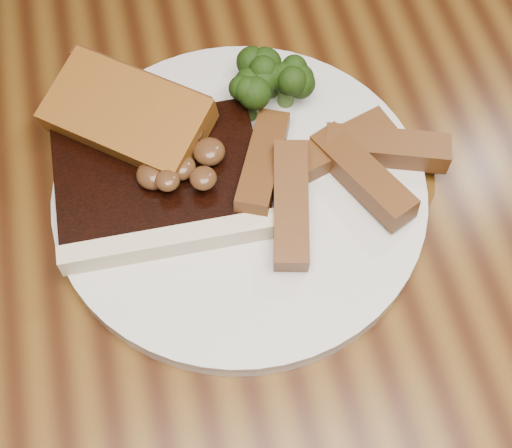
# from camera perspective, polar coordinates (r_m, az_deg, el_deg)

# --- Properties ---
(dining_table) EXTENTS (1.60, 0.90, 0.75)m
(dining_table) POSITION_cam_1_polar(r_m,az_deg,el_deg) (0.62, 2.15, -6.60)
(dining_table) COLOR #543410
(dining_table) RESTS_ON ground
(plate) EXTENTS (0.34, 0.34, 0.01)m
(plate) POSITION_cam_1_polar(r_m,az_deg,el_deg) (0.55, -1.29, 2.40)
(plate) COLOR silver
(plate) RESTS_ON dining_table
(steak) EXTENTS (0.16, 0.12, 0.02)m
(steak) POSITION_cam_1_polar(r_m,az_deg,el_deg) (0.54, -7.66, 3.31)
(steak) COLOR black
(steak) RESTS_ON plate
(steak_bone) EXTENTS (0.16, 0.02, 0.02)m
(steak_bone) POSITION_cam_1_polar(r_m,az_deg,el_deg) (0.52, -6.72, -1.61)
(steak_bone) COLOR beige
(steak_bone) RESTS_ON plate
(mushroom_pile) EXTENTS (0.07, 0.07, 0.03)m
(mushroom_pile) POSITION_cam_1_polar(r_m,az_deg,el_deg) (0.52, -7.34, 5.16)
(mushroom_pile) COLOR #4F2B18
(mushroom_pile) RESTS_ON steak
(garlic_bread) EXTENTS (0.13, 0.13, 0.03)m
(garlic_bread) POSITION_cam_1_polar(r_m,az_deg,el_deg) (0.57, -9.91, 7.28)
(garlic_bread) COLOR #8D5D19
(garlic_bread) RESTS_ON plate
(potato_wedges) EXTENTS (0.12, 0.12, 0.02)m
(potato_wedges) POSITION_cam_1_polar(r_m,az_deg,el_deg) (0.54, 6.45, 4.00)
(potato_wedges) COLOR brown
(potato_wedges) RESTS_ON plate
(broccoli_cluster) EXTENTS (0.08, 0.08, 0.04)m
(broccoli_cluster) POSITION_cam_1_polar(r_m,az_deg,el_deg) (0.59, 1.21, 11.47)
(broccoli_cluster) COLOR #18360C
(broccoli_cluster) RESTS_ON plate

